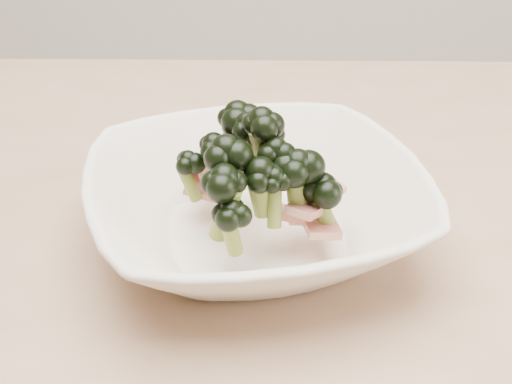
% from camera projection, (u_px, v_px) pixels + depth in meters
% --- Properties ---
extents(dining_table, '(1.20, 0.80, 0.75)m').
position_uv_depth(dining_table, '(230.00, 284.00, 0.74)').
color(dining_table, tan).
rests_on(dining_table, ground).
extents(broccoli_dish, '(0.35, 0.35, 0.13)m').
position_uv_depth(broccoli_dish, '(256.00, 201.00, 0.61)').
color(broccoli_dish, beige).
rests_on(broccoli_dish, dining_table).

